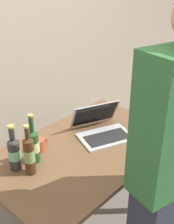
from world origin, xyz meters
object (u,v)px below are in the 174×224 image
Objects in this scene: beer_bottle_dark at (33,145)px; beer_bottle_green at (29,155)px; beer_bottle_amber at (14,153)px; laptop at (102,128)px; coffee_mug at (39,145)px; person_figure at (173,175)px.

beer_bottle_green is (-0.08, -0.07, 0.01)m from beer_bottle_dark.
beer_bottle_dark is 0.12m from beer_bottle_amber.
laptop is 0.65m from beer_bottle_amber.
beer_bottle_green is 2.79× the size of coffee_mug.
beer_bottle_dark reaches higher than beer_bottle_green.
person_figure reaches higher than laptop.
beer_bottle_green reaches higher than laptop.
person_figure is 0.85m from coffee_mug.
laptop is at bearing -20.75° from coffee_mug.
person_figure is at bearing -78.92° from coffee_mug.
beer_bottle_dark is at bearing 41.38° from beer_bottle_green.
coffee_mug is at bearing 35.98° from beer_bottle_dark.
beer_bottle_dark is (-0.52, 0.10, 0.07)m from laptop.
laptop is 1.49× the size of beer_bottle_green.
beer_bottle_green reaches higher than coffee_mug.
beer_bottle_amber is at bearing 115.41° from person_figure.
beer_bottle_amber is 0.92× the size of beer_bottle_green.
beer_bottle_dark is 0.17× the size of person_figure.
beer_bottle_dark is at bearing 108.40° from person_figure.
beer_bottle_dark is 2.84× the size of coffee_mug.
person_figure is (-0.27, -0.66, 0.11)m from laptop.
coffee_mug is at bearing 11.94° from beer_bottle_amber.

